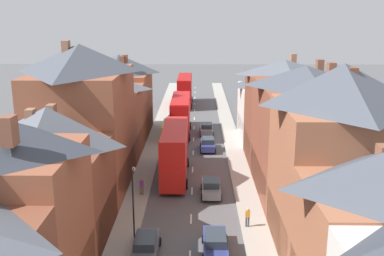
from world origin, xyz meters
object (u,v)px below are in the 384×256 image
(car_mid_white, at_px, (215,243))
(car_parked_right_b, at_px, (208,144))
(pedestrian_mid_right, at_px, (142,186))
(street_lamp, at_px, (133,199))
(car_parked_right_a, at_px, (207,129))
(double_decker_bus_far_approaching, at_px, (175,151))
(pedestrian_mid_left, at_px, (248,216))
(car_parked_left_b, at_px, (211,187))
(delivery_van, at_px, (170,131))
(double_decker_bus_mid_street, at_px, (185,90))
(car_mid_black, at_px, (173,122))
(double_decker_bus_lead, at_px, (181,115))
(car_near_blue, at_px, (146,246))

(car_mid_white, bearing_deg, car_parked_right_b, 90.00)
(pedestrian_mid_right, relative_size, street_lamp, 0.29)
(car_parked_right_a, distance_m, car_mid_white, 31.76)
(pedestrian_mid_right, height_order, street_lamp, street_lamp)
(double_decker_bus_far_approaching, height_order, pedestrian_mid_left, double_decker_bus_far_approaching)
(car_parked_left_b, distance_m, delivery_van, 19.15)
(double_decker_bus_mid_street, bearing_deg, car_mid_black, -94.56)
(car_parked_right_b, height_order, pedestrian_mid_right, pedestrian_mid_right)
(car_parked_left_b, relative_size, pedestrian_mid_right, 2.49)
(pedestrian_mid_left, bearing_deg, double_decker_bus_lead, 102.81)
(car_parked_right_b, height_order, street_lamp, street_lamp)
(car_parked_right_b, bearing_deg, double_decker_bus_lead, 116.98)
(double_decker_bus_far_approaching, xyz_separation_m, pedestrian_mid_left, (6.31, -11.22, -1.78))
(street_lamp, bearing_deg, pedestrian_mid_left, 11.47)
(car_near_blue, xyz_separation_m, street_lamp, (-1.15, 2.52, 2.44))
(double_decker_bus_mid_street, height_order, street_lamp, street_lamp)
(double_decker_bus_mid_street, relative_size, car_parked_left_b, 2.69)
(double_decker_bus_mid_street, xyz_separation_m, car_parked_left_b, (3.61, -41.61, -1.98))
(double_decker_bus_far_approaching, relative_size, street_lamp, 1.96)
(car_mid_black, xyz_separation_m, pedestrian_mid_left, (7.60, -31.95, 0.19))
(double_decker_bus_far_approaching, height_order, car_near_blue, double_decker_bus_far_approaching)
(double_decker_bus_mid_street, height_order, car_parked_right_a, double_decker_bus_mid_street)
(double_decker_bus_lead, xyz_separation_m, street_lamp, (-2.44, -29.52, 0.43))
(pedestrian_mid_right, bearing_deg, double_decker_bus_far_approaching, 59.88)
(car_parked_left_b, bearing_deg, street_lamp, -126.14)
(double_decker_bus_far_approaching, distance_m, car_mid_white, 15.62)
(double_decker_bus_lead, bearing_deg, delivery_van, -115.37)
(pedestrian_mid_right, bearing_deg, car_mid_black, 86.51)
(car_parked_right_a, xyz_separation_m, car_parked_right_b, (-0.00, -7.26, -0.01))
(car_parked_right_a, height_order, car_mid_white, car_parked_right_a)
(car_near_blue, xyz_separation_m, pedestrian_mid_left, (7.60, 4.30, 0.23))
(car_parked_right_b, bearing_deg, car_near_blue, -101.11)
(car_near_blue, bearing_deg, double_decker_bus_mid_street, 88.59)
(car_parked_right_a, xyz_separation_m, delivery_van, (-4.90, -2.89, 0.51))
(car_near_blue, xyz_separation_m, delivery_van, (0.00, 29.32, 0.53))
(double_decker_bus_mid_street, xyz_separation_m, car_mid_black, (-1.29, -16.17, -1.97))
(car_parked_right_a, height_order, car_parked_right_b, car_parked_right_a)
(double_decker_bus_lead, distance_m, car_mid_black, 4.82)
(double_decker_bus_far_approaching, xyz_separation_m, pedestrian_mid_right, (-2.85, -4.92, -1.78))
(double_decker_bus_lead, xyz_separation_m, car_parked_right_a, (3.61, 0.17, -1.99))
(car_parked_right_b, bearing_deg, delivery_van, 138.29)
(double_decker_bus_mid_street, relative_size, delivery_van, 2.08)
(car_parked_right_b, relative_size, pedestrian_mid_left, 2.57)
(delivery_van, bearing_deg, car_near_blue, -90.00)
(double_decker_bus_mid_street, bearing_deg, double_decker_bus_far_approaching, -90.00)
(double_decker_bus_far_approaching, distance_m, pedestrian_mid_left, 12.99)
(pedestrian_mid_left, xyz_separation_m, street_lamp, (-8.75, -1.77, 2.21))
(car_near_blue, bearing_deg, pedestrian_mid_right, 98.39)
(car_parked_left_b, bearing_deg, car_mid_black, 100.90)
(double_decker_bus_far_approaching, xyz_separation_m, car_parked_right_b, (3.61, 9.43, -2.00))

